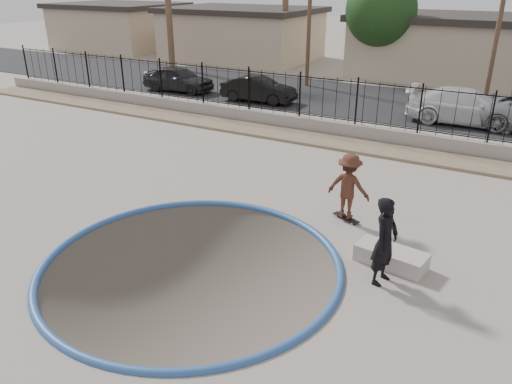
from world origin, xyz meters
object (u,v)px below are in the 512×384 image
object	(u,v)px
skateboard	(346,218)
videographer	(385,241)
concrete_ledge	(391,257)
car_a	(178,79)
skater	(348,190)
car_b	(259,89)
car_c	(468,107)

from	to	relation	value
skateboard	videographer	bearing A→B (deg)	-31.91
skateboard	concrete_ledge	bearing A→B (deg)	-21.25
videographer	car_a	size ratio (longest dim) A/B	0.48
skater	concrete_ledge	size ratio (longest dim) A/B	1.13
concrete_ledge	car_a	size ratio (longest dim) A/B	0.38
concrete_ledge	car_a	distance (m)	20.24
skateboard	car_b	distance (m)	14.04
skater	skateboard	size ratio (longest dim) A/B	2.09
skater	car_b	distance (m)	14.02
concrete_ledge	car_b	distance (m)	16.42
videographer	car_c	xyz separation A→B (m)	(-0.32, 14.22, -0.20)
skater	skateboard	xyz separation A→B (m)	(0.00, 0.00, -0.84)
skateboard	car_a	size ratio (longest dim) A/B	0.21
car_a	videographer	bearing A→B (deg)	-133.58
car_a	car_b	world-z (taller)	car_a
concrete_ledge	car_a	xyz separation A→B (m)	(-15.78, 12.65, 0.55)
videographer	car_c	bearing A→B (deg)	11.61
car_b	car_c	xyz separation A→B (m)	(10.18, 0.83, 0.11)
videographer	concrete_ledge	distance (m)	1.12
skater	concrete_ledge	xyz separation A→B (m)	(1.70, -1.70, -0.70)
skateboard	videographer	xyz separation A→B (m)	(1.69, -2.49, 0.93)
skater	car_a	xyz separation A→B (m)	(-14.09, 10.95, -0.16)
skater	car_c	bearing A→B (deg)	-94.99
car_b	car_c	size ratio (longest dim) A/B	0.75
videographer	skater	bearing A→B (deg)	44.60
car_a	skater	bearing A→B (deg)	-131.03
skater	car_a	size ratio (longest dim) A/B	0.43
car_a	concrete_ledge	bearing A→B (deg)	-131.88
concrete_ledge	skater	bearing A→B (deg)	134.93
skater	concrete_ledge	distance (m)	2.50
skateboard	car_a	distance (m)	17.86
skateboard	videographer	distance (m)	3.15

